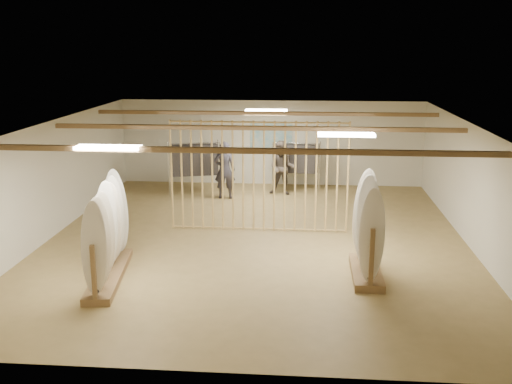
# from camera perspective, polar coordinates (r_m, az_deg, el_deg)

# --- Properties ---
(floor) EXTENTS (12.00, 12.00, 0.00)m
(floor) POSITION_cam_1_polar(r_m,az_deg,el_deg) (14.47, 0.00, -4.61)
(floor) COLOR olive
(floor) RESTS_ON ground
(ceiling) EXTENTS (12.00, 12.00, 0.00)m
(ceiling) POSITION_cam_1_polar(r_m,az_deg,el_deg) (13.84, 0.00, 6.44)
(ceiling) COLOR #9B9892
(ceiling) RESTS_ON ground
(wall_back) EXTENTS (12.00, 0.00, 12.00)m
(wall_back) POSITION_cam_1_polar(r_m,az_deg,el_deg) (19.97, 1.44, 4.71)
(wall_back) COLOR beige
(wall_back) RESTS_ON ground
(wall_front) EXTENTS (12.00, 0.00, 12.00)m
(wall_front) POSITION_cam_1_polar(r_m,az_deg,el_deg) (8.40, -3.46, -8.56)
(wall_front) COLOR beige
(wall_front) RESTS_ON ground
(wall_left) EXTENTS (0.00, 12.00, 12.00)m
(wall_left) POSITION_cam_1_polar(r_m,az_deg,el_deg) (15.33, -18.97, 1.10)
(wall_left) COLOR beige
(wall_left) RESTS_ON ground
(wall_right) EXTENTS (0.00, 12.00, 12.00)m
(wall_right) POSITION_cam_1_polar(r_m,az_deg,el_deg) (14.56, 20.01, 0.37)
(wall_right) COLOR beige
(wall_right) RESTS_ON ground
(ceiling_slats) EXTENTS (9.50, 6.12, 0.10)m
(ceiling_slats) POSITION_cam_1_polar(r_m,az_deg,el_deg) (13.85, 0.00, 6.11)
(ceiling_slats) COLOR brown
(ceiling_slats) RESTS_ON ground
(light_panels) EXTENTS (1.20, 0.35, 0.06)m
(light_panels) POSITION_cam_1_polar(r_m,az_deg,el_deg) (13.85, 0.00, 6.20)
(light_panels) COLOR white
(light_panels) RESTS_ON ground
(bamboo_partition) EXTENTS (4.45, 0.05, 2.78)m
(bamboo_partition) POSITION_cam_1_polar(r_m,az_deg,el_deg) (14.87, 0.26, 1.49)
(bamboo_partition) COLOR tan
(bamboo_partition) RESTS_ON ground
(poster) EXTENTS (1.40, 0.03, 0.90)m
(poster) POSITION_cam_1_polar(r_m,az_deg,el_deg) (19.91, 1.44, 5.26)
(poster) COLOR teal
(poster) RESTS_ON ground
(rack_left) EXTENTS (0.90, 2.81, 1.93)m
(rack_left) POSITION_cam_1_polar(r_m,az_deg,el_deg) (12.35, -13.95, -5.10)
(rack_left) COLOR brown
(rack_left) RESTS_ON floor
(rack_right) EXTENTS (0.59, 1.83, 2.12)m
(rack_right) POSITION_cam_1_polar(r_m,az_deg,el_deg) (12.30, 10.56, -4.75)
(rack_right) COLOR brown
(rack_right) RESTS_ON floor
(clothing_rack_a) EXTENTS (1.52, 0.76, 1.68)m
(clothing_rack_a) POSITION_cam_1_polar(r_m,az_deg,el_deg) (18.73, -5.93, 3.06)
(clothing_rack_a) COLOR silver
(clothing_rack_a) RESTS_ON floor
(clothing_rack_b) EXTENTS (1.47, 0.49, 1.58)m
(clothing_rack_b) POSITION_cam_1_polar(r_m,az_deg,el_deg) (19.24, 3.88, 3.19)
(clothing_rack_b) COLOR silver
(clothing_rack_b) RESTS_ON floor
(shopper_a) EXTENTS (0.73, 0.50, 1.99)m
(shopper_a) POSITION_cam_1_polar(r_m,az_deg,el_deg) (18.17, -3.00, 2.46)
(shopper_a) COLOR #2A2931
(shopper_a) RESTS_ON floor
(shopper_b) EXTENTS (1.03, 0.86, 1.92)m
(shopper_b) POSITION_cam_1_polar(r_m,az_deg,el_deg) (18.62, 2.52, 2.65)
(shopper_b) COLOR #3E3630
(shopper_b) RESTS_ON floor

